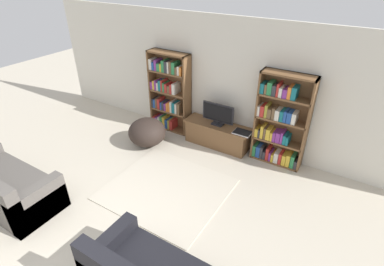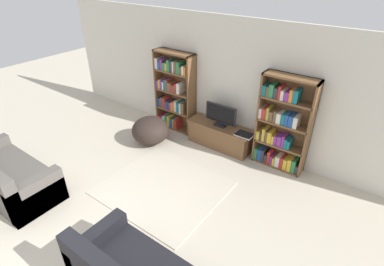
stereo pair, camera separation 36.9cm
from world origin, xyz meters
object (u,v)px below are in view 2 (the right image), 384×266
at_px(bookshelf_left, 174,92).
at_px(laptop, 244,135).
at_px(tv_stand, 220,136).
at_px(beanbag_ottoman, 150,130).
at_px(television, 221,115).
at_px(couch_left_sectional, 8,178).
at_px(bookshelf_right, 282,126).

bearing_deg(bookshelf_left, laptop, -5.14).
xyz_separation_m(tv_stand, beanbag_ottoman, (-1.28, -0.74, 0.04)).
xyz_separation_m(television, couch_left_sectional, (-2.12, -3.31, -0.46)).
xyz_separation_m(television, laptop, (0.58, -0.05, -0.23)).
distance_m(bookshelf_right, couch_left_sectional, 4.81).
bearing_deg(beanbag_ottoman, bookshelf_left, 90.45).
distance_m(bookshelf_left, couch_left_sectional, 3.58).
height_order(television, laptop, television).
bearing_deg(bookshelf_left, couch_left_sectional, -103.65).
bearing_deg(couch_left_sectional, tv_stand, 57.43).
bearing_deg(bookshelf_left, tv_stand, -4.67).
relative_size(television, laptop, 1.98).
bearing_deg(bookshelf_right, tv_stand, -175.05).
bearing_deg(television, bookshelf_right, 5.49).
height_order(tv_stand, television, television).
relative_size(bookshelf_left, bookshelf_right, 1.00).
relative_size(bookshelf_left, television, 2.64).
distance_m(laptop, beanbag_ottoman, 1.99).
height_order(couch_left_sectional, beanbag_ottoman, couch_left_sectional).
xyz_separation_m(laptop, couch_left_sectional, (-2.70, -3.26, -0.23)).
xyz_separation_m(bookshelf_right, tv_stand, (-1.22, -0.11, -0.58)).
bearing_deg(couch_left_sectional, television, 57.34).
height_order(bookshelf_left, couch_left_sectional, bookshelf_left).
height_order(bookshelf_left, tv_stand, bookshelf_left).
height_order(bookshelf_right, television, bookshelf_right).
bearing_deg(television, tv_stand, 90.00).
distance_m(television, beanbag_ottoman, 1.55).
relative_size(television, beanbag_ottoman, 0.87).
xyz_separation_m(bookshelf_left, bookshelf_right, (2.51, 0.00, -0.05)).
distance_m(bookshelf_right, tv_stand, 1.35).
xyz_separation_m(couch_left_sectional, beanbag_ottoman, (0.84, 2.58, 0.00)).
bearing_deg(beanbag_ottoman, couch_left_sectional, -108.03).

